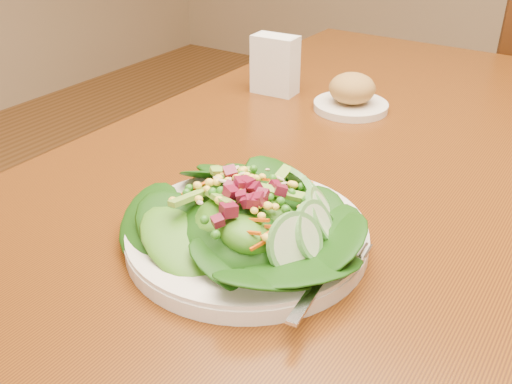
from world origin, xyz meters
TOP-DOWN VIEW (x-y plane):
  - dining_table at (0.00, 0.00)m, footprint 0.90×1.40m
  - salad_plate at (-0.01, -0.35)m, footprint 0.30×0.30m
  - bread_plate at (-0.11, 0.14)m, footprint 0.14×0.14m
  - napkin_holder at (-0.29, 0.14)m, footprint 0.09×0.06m

SIDE VIEW (x-z plane):
  - dining_table at x=0.00m, z-range 0.27..1.02m
  - bread_plate at x=-0.11m, z-range 0.74..0.82m
  - salad_plate at x=-0.01m, z-range 0.74..0.83m
  - napkin_holder at x=-0.29m, z-range 0.75..0.87m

